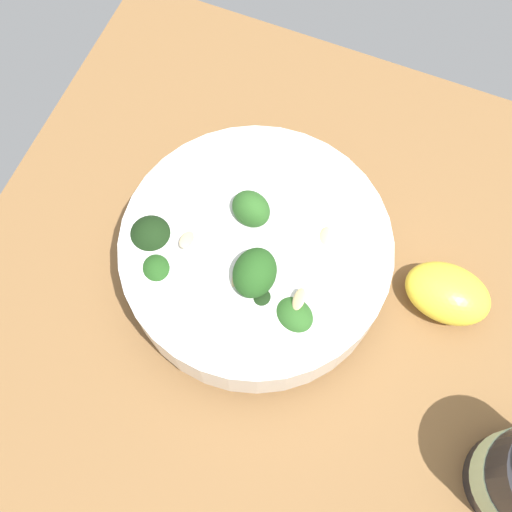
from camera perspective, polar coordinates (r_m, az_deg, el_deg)
ground_plane at (r=57.48cm, az=3.27°, el=-6.93°), size 60.68×60.68×4.17cm
bowl_of_broccoli at (r=52.92cm, az=-0.16°, el=0.05°), size 22.19×22.19×9.60cm
lemon_wedge at (r=56.68cm, az=16.86°, el=-3.24°), size 5.57×7.64×3.84cm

